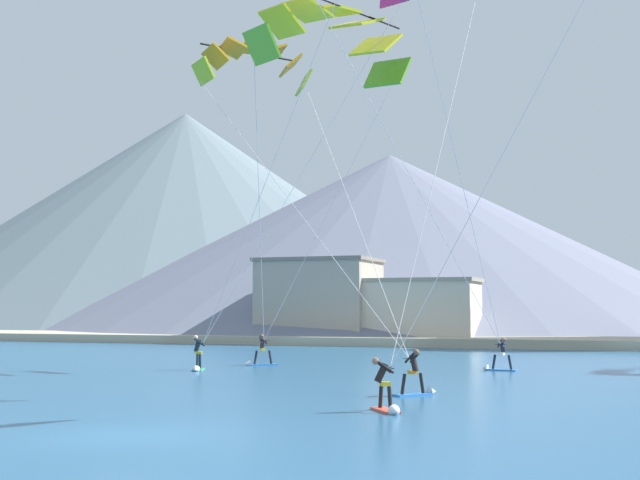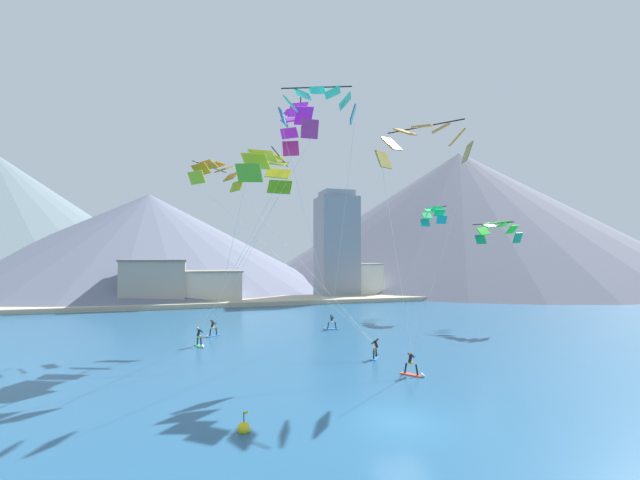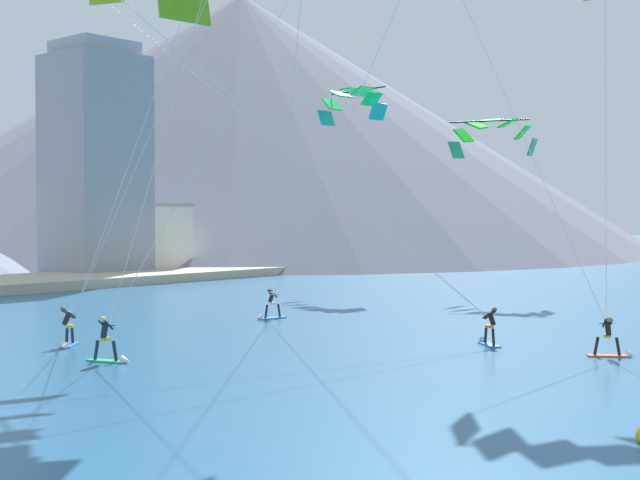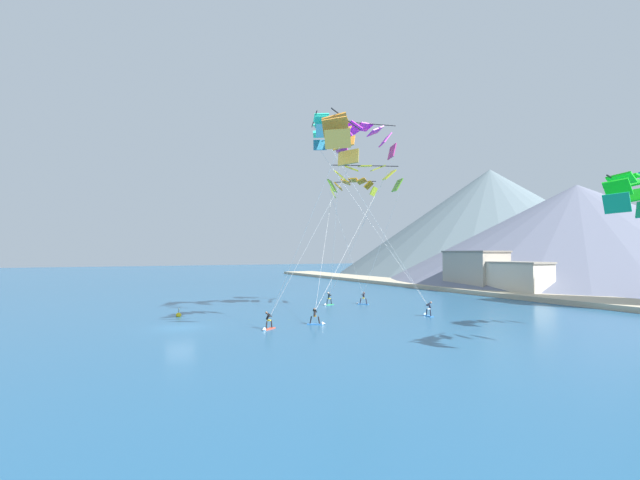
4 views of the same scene
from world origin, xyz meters
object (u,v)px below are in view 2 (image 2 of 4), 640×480
Objects in this scene: parafoil_kite_near_lead at (318,104)px; parafoil_kite_mid_center at (423,140)px; parafoil_kite_distant_low_drift at (497,230)px; kitesurfer_far_left at (211,331)px; parafoil_kite_near_trail at (217,174)px; kitesurfer_mid_center at (414,369)px; parafoil_kite_distant_high_outer at (433,214)px; kitesurfer_far_right at (200,341)px; kitesurfer_near_lead at (330,325)px; race_marker_buoy at (244,428)px; parafoil_kite_far_right at (296,125)px; parafoil_kite_far_left at (268,168)px; kitesurfer_near_trail at (376,352)px.

parafoil_kite_mid_center is (8.17, -2.46, -3.01)m from parafoil_kite_near_lead.
parafoil_kite_near_lead is 3.30× the size of parafoil_kite_distant_low_drift.
parafoil_kite_near_trail is at bearing -76.87° from kitesurfer_far_left.
parafoil_kite_distant_high_outer is at bearing 56.16° from kitesurfer_mid_center.
parafoil_kite_near_trail is at bearing 144.72° from parafoil_kite_mid_center.
parafoil_kite_distant_high_outer is (18.69, 27.87, 13.29)m from kitesurfer_mid_center.
parafoil_kite_distant_high_outer is at bearing 24.60° from kitesurfer_far_right.
kitesurfer_mid_center is 0.11× the size of parafoil_kite_near_trail.
parafoil_kite_distant_low_drift is (20.73, 17.27, 10.44)m from kitesurfer_mid_center.
kitesurfer_far_right is 35.71m from parafoil_kite_distant_low_drift.
parafoil_kite_near_trail reaches higher than kitesurfer_near_lead.
race_marker_buoy is at bearing -89.03° from kitesurfer_far_left.
parafoil_kite_near_lead reaches higher than kitesurfer_far_right.
race_marker_buoy is (-6.93, -19.31, -19.95)m from parafoil_kite_far_right.
parafoil_kite_mid_center is at bearing -41.76° from parafoil_kite_far_left.
kitesurfer_far_left is 0.95× the size of kitesurfer_far_right.
kitesurfer_far_left is 15.19m from parafoil_kite_near_trail.
kitesurfer_far_right is (-13.38, -5.06, 0.06)m from kitesurfer_near_lead.
race_marker_buoy is at bearing -144.79° from parafoil_kite_mid_center.
parafoil_kite_near_lead is (8.91, -5.58, 19.62)m from kitesurfer_far_right.
kitesurfer_far_right is at bearing 134.86° from kitesurfer_mid_center.
kitesurfer_far_right is at bearing -173.27° from parafoil_kite_distant_low_drift.
parafoil_kite_near_lead is at bearing -138.71° from parafoil_kite_distant_high_outer.
kitesurfer_mid_center is 25.11m from parafoil_kite_near_trail.
parafoil_kite_distant_low_drift is (25.45, 3.70, -9.22)m from parafoil_kite_far_right.
kitesurfer_far_right is 0.10× the size of parafoil_kite_mid_center.
parafoil_kite_far_left is (6.12, 1.75, 15.70)m from kitesurfer_far_right.
parafoil_kite_distant_low_drift is (32.79, -0.51, 10.40)m from kitesurfer_far_left.
parafoil_kite_far_right is at bearing 109.19° from kitesurfer_mid_center.
kitesurfer_near_lead reaches higher than kitesurfer_mid_center.
parafoil_kite_far_right is (2.35, -1.44, 3.89)m from parafoil_kite_far_left.
parafoil_kite_near_trail reaches higher than kitesurfer_mid_center.
race_marker_buoy is (-32.39, -23.01, -10.73)m from parafoil_kite_distant_low_drift.
parafoil_kite_near_trail is at bearing 125.75° from kitesurfer_mid_center.
kitesurfer_far_left is at bearing -161.83° from parafoil_kite_distant_high_outer.
parafoil_kite_far_left is at bearing 77.56° from race_marker_buoy.
race_marker_buoy is at bearing -116.19° from kitesurfer_near_lead.
kitesurfer_far_right reaches higher than race_marker_buoy.
parafoil_kite_far_left reaches higher than parafoil_kite_distant_high_outer.
parafoil_kite_far_left is (-10.96, 9.79, -0.91)m from parafoil_kite_mid_center.
parafoil_kite_near_trail is 15.09× the size of race_marker_buoy.
kitesurfer_near_trail is 15.16m from kitesurfer_far_right.
kitesurfer_far_left is 16.73m from parafoil_kite_far_left.
kitesurfer_mid_center is 21.48m from kitesurfer_far_left.
parafoil_kite_far_right is (7.33, -4.21, 19.62)m from kitesurfer_far_left.
kitesurfer_near_trail is at bearing 44.05° from race_marker_buoy.
kitesurfer_near_lead is 22.82m from parafoil_kite_near_lead.
parafoil_kite_near_lead is (7.76, -10.09, 19.66)m from kitesurfer_far_left.
kitesurfer_far_left reaches higher than race_marker_buoy.
kitesurfer_mid_center reaches higher than race_marker_buoy.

